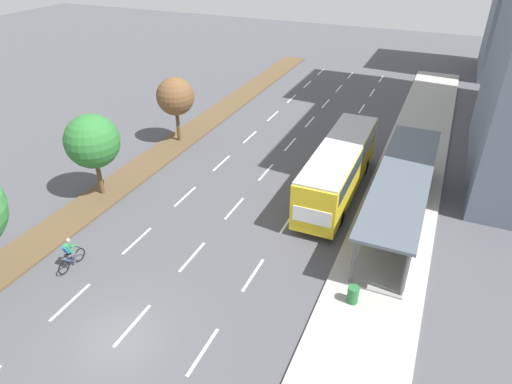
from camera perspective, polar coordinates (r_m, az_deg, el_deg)
The scene contains 12 objects.
ground_plane at distance 20.59m, azimuth -16.91°, elevation -17.52°, with size 140.00×140.00×0.00m, color #4C4C51.
median_strip at distance 38.01m, azimuth -8.14°, elevation 7.60°, with size 2.60×52.00×0.12m, color brown.
sidewalk_right at distance 33.12m, azimuth 18.97°, elevation 2.46°, with size 4.50×52.00×0.15m, color #ADAAA3.
lane_divider_left at distance 34.76m, azimuth -2.49°, elevation 5.47°, with size 0.14×48.15×0.01m.
lane_divider_center at distance 33.51m, azimuth 2.93°, elevation 4.44°, with size 0.14×48.15×0.01m.
lane_divider_right at distance 32.60m, azimuth 8.69°, elevation 3.29°, with size 0.14×48.15×0.01m.
bus_shelter at distance 26.77m, azimuth 18.57°, elevation -0.11°, with size 2.90×14.15×2.86m.
bus at distance 28.45m, azimuth 10.55°, elevation 3.46°, with size 2.54×11.29×3.37m.
cyclist at distance 24.42m, azimuth -22.62°, elevation -7.36°, with size 0.46×1.82×1.71m.
median_tree_second at distance 28.84m, azimuth -20.15°, elevation 6.07°, with size 3.31×3.31×5.27m.
median_tree_third at distance 35.24m, azimuth -10.25°, elevation 11.88°, with size 2.89×2.89×5.05m.
trash_bin at distance 21.23m, azimuth 12.26°, elevation -12.65°, with size 0.52×0.52×0.85m, color #286B38.
Camera 1 is at (10.38, -9.54, 15.01)m, focal length 31.38 mm.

